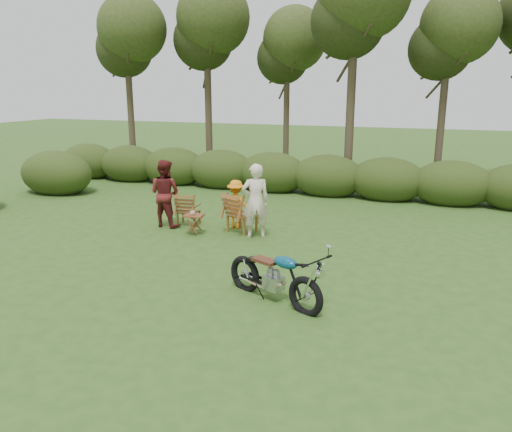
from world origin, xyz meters
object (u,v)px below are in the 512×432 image
(side_table, at_px, (194,225))
(cup, at_px, (193,213))
(adult_a, at_px, (255,237))
(adult_b, at_px, (166,226))
(motorcycle, at_px, (273,300))
(lawn_chair_left, at_px, (189,225))
(lawn_chair_right, at_px, (242,232))
(child, at_px, (236,228))

(side_table, bearing_deg, cup, -137.44)
(adult_a, xyz_separation_m, adult_b, (-2.62, 0.16, 0.00))
(motorcycle, height_order, lawn_chair_left, motorcycle)
(lawn_chair_right, distance_m, lawn_chair_left, 1.60)
(motorcycle, distance_m, cup, 4.49)
(adult_b, bearing_deg, motorcycle, 145.79)
(lawn_chair_right, relative_size, cup, 7.84)
(adult_b, height_order, child, adult_b)
(cup, relative_size, child, 0.10)
(cup, xyz_separation_m, adult_b, (-1.04, 0.46, -0.56))
(lawn_chair_right, bearing_deg, adult_a, 165.60)
(cup, height_order, adult_b, adult_b)
(adult_a, xyz_separation_m, child, (-0.79, 0.64, 0.00))
(lawn_chair_right, bearing_deg, child, -26.10)
(lawn_chair_right, xyz_separation_m, adult_b, (-2.12, -0.18, 0.00))
(motorcycle, relative_size, adult_b, 1.12)
(motorcycle, distance_m, child, 4.71)
(lawn_chair_right, bearing_deg, side_table, 50.07)
(side_table, bearing_deg, lawn_chair_left, 126.19)
(motorcycle, relative_size, lawn_chair_right, 1.94)
(side_table, relative_size, cup, 3.84)
(adult_a, relative_size, child, 1.44)
(lawn_chair_left, relative_size, adult_a, 0.48)
(lawn_chair_right, bearing_deg, adult_b, 24.71)
(lawn_chair_right, height_order, side_table, lawn_chair_right)
(adult_b, bearing_deg, lawn_chair_right, -169.24)
(motorcycle, relative_size, lawn_chair_left, 2.26)
(side_table, height_order, adult_b, adult_b)
(adult_b, bearing_deg, cup, 162.27)
(adult_b, xyz_separation_m, child, (1.83, 0.48, 0.00))
(lawn_chair_left, height_order, adult_a, adult_a)
(child, bearing_deg, adult_a, 140.27)
(lawn_chair_right, bearing_deg, lawn_chair_left, 15.91)
(child, bearing_deg, lawn_chair_left, 7.86)
(adult_a, relative_size, adult_b, 1.03)
(lawn_chair_left, height_order, adult_b, adult_b)
(lawn_chair_right, xyz_separation_m, adult_a, (0.49, -0.34, 0.00))
(adult_b, bearing_deg, child, -159.27)
(lawn_chair_left, bearing_deg, adult_b, 19.55)
(cup, relative_size, adult_b, 0.07)
(adult_b, bearing_deg, adult_a, -177.48)
(motorcycle, relative_size, adult_a, 1.09)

